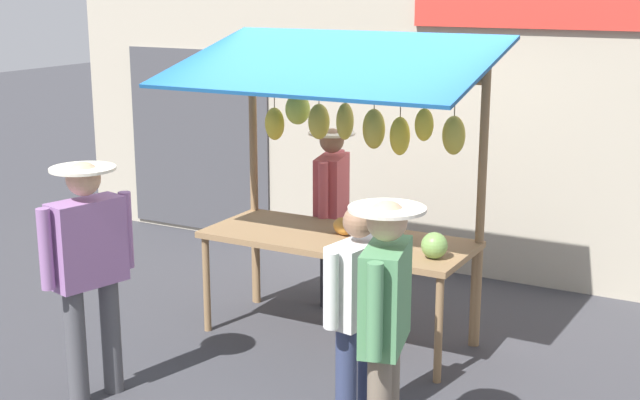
{
  "coord_description": "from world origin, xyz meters",
  "views": [
    {
      "loc": [
        -3.18,
        6.11,
        2.89
      ],
      "look_at": [
        0.0,
        0.3,
        1.25
      ],
      "focal_mm": 49.59,
      "sensor_mm": 36.0,
      "label": 1
    }
  ],
  "objects_px": {
    "shopper_in_striped_shirt": "(358,304)",
    "shopper_with_ponytail": "(385,317)",
    "market_stall": "(343,154)",
    "vendor_with_sunhat": "(332,201)",
    "shopper_with_shopping_bag": "(89,260)"
  },
  "relations": [
    {
      "from": "shopper_in_striped_shirt",
      "to": "shopper_with_ponytail",
      "type": "distance_m",
      "value": 0.64
    },
    {
      "from": "market_stall",
      "to": "vendor_with_sunhat",
      "type": "distance_m",
      "value": 1.03
    },
    {
      "from": "shopper_in_striped_shirt",
      "to": "shopper_with_shopping_bag",
      "type": "distance_m",
      "value": 1.9
    },
    {
      "from": "vendor_with_sunhat",
      "to": "shopper_in_striped_shirt",
      "type": "xyz_separation_m",
      "value": [
        -1.27,
        2.03,
        -0.09
      ]
    },
    {
      "from": "market_stall",
      "to": "shopper_with_ponytail",
      "type": "xyz_separation_m",
      "value": [
        -1.21,
        1.81,
        -0.54
      ]
    },
    {
      "from": "vendor_with_sunhat",
      "to": "shopper_with_ponytail",
      "type": "bearing_deg",
      "value": 20.12
    },
    {
      "from": "shopper_with_shopping_bag",
      "to": "shopper_in_striped_shirt",
      "type": "bearing_deg",
      "value": -60.16
    },
    {
      "from": "market_stall",
      "to": "shopper_with_shopping_bag",
      "type": "xyz_separation_m",
      "value": [
        1.02,
        1.84,
        -0.53
      ]
    },
    {
      "from": "market_stall",
      "to": "shopper_with_ponytail",
      "type": "distance_m",
      "value": 2.24
    },
    {
      "from": "vendor_with_sunhat",
      "to": "market_stall",
      "type": "bearing_deg",
      "value": 20.34
    },
    {
      "from": "shopper_in_striped_shirt",
      "to": "shopper_with_ponytail",
      "type": "height_order",
      "value": "shopper_with_ponytail"
    },
    {
      "from": "vendor_with_sunhat",
      "to": "shopper_with_shopping_bag",
      "type": "height_order",
      "value": "shopper_with_shopping_bag"
    },
    {
      "from": "shopper_with_ponytail",
      "to": "shopper_with_shopping_bag",
      "type": "height_order",
      "value": "shopper_with_shopping_bag"
    },
    {
      "from": "vendor_with_sunhat",
      "to": "shopper_with_shopping_bag",
      "type": "bearing_deg",
      "value": -25.94
    },
    {
      "from": "market_stall",
      "to": "vendor_with_sunhat",
      "type": "bearing_deg",
      "value": -55.95
    }
  ]
}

